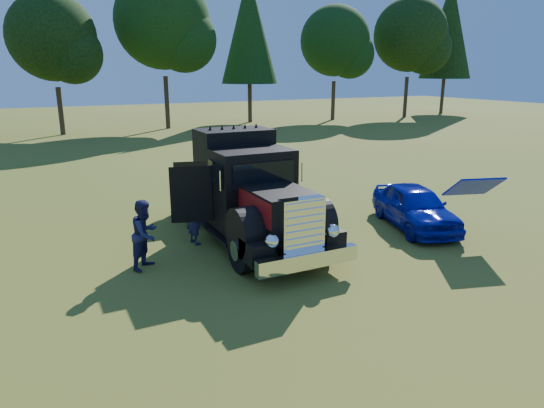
{
  "coord_description": "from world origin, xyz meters",
  "views": [
    {
      "loc": [
        -6.23,
        -9.43,
        4.61
      ],
      "look_at": [
        -0.65,
        1.72,
        1.15
      ],
      "focal_mm": 32.0,
      "sensor_mm": 36.0,
      "label": 1
    }
  ],
  "objects_px": {
    "diamond_t_truck": "(247,195)",
    "spectator_far": "(145,234)",
    "spectator_near": "(194,216)",
    "hotrod_coupe": "(415,206)"
  },
  "relations": [
    {
      "from": "diamond_t_truck",
      "to": "spectator_far",
      "type": "relative_size",
      "value": 4.25
    },
    {
      "from": "diamond_t_truck",
      "to": "spectator_near",
      "type": "bearing_deg",
      "value": 168.6
    },
    {
      "from": "spectator_near",
      "to": "spectator_far",
      "type": "xyz_separation_m",
      "value": [
        -1.54,
        -1.09,
        0.05
      ]
    },
    {
      "from": "diamond_t_truck",
      "to": "hotrod_coupe",
      "type": "distance_m",
      "value": 5.16
    },
    {
      "from": "spectator_far",
      "to": "hotrod_coupe",
      "type": "bearing_deg",
      "value": -47.93
    },
    {
      "from": "hotrod_coupe",
      "to": "spectator_far",
      "type": "xyz_separation_m",
      "value": [
        -7.95,
        0.5,
        0.19
      ]
    },
    {
      "from": "diamond_t_truck",
      "to": "hotrod_coupe",
      "type": "relative_size",
      "value": 1.67
    },
    {
      "from": "diamond_t_truck",
      "to": "hotrod_coupe",
      "type": "bearing_deg",
      "value": -14.73
    },
    {
      "from": "diamond_t_truck",
      "to": "spectator_far",
      "type": "xyz_separation_m",
      "value": [
        -2.99,
        -0.8,
        -0.44
      ]
    },
    {
      "from": "hotrod_coupe",
      "to": "spectator_near",
      "type": "relative_size",
      "value": 2.72
    }
  ]
}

